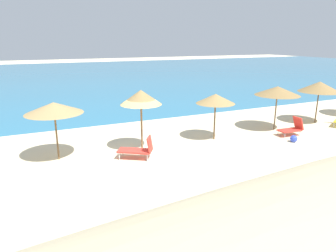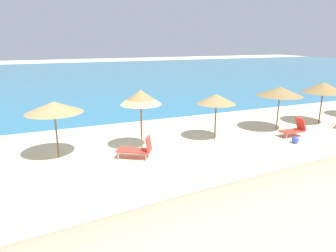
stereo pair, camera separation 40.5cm
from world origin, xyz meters
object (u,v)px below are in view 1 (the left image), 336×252
Objects in this scene: beach_umbrella_3 at (54,108)px; beach_umbrella_5 at (216,99)px; beach_umbrella_6 at (278,91)px; lounge_chair_3 at (292,128)px; lounge_chair_0 at (139,149)px; beach_umbrella_4 at (141,97)px; beach_ball at (294,139)px; beach_umbrella_7 at (320,87)px.

beach_umbrella_3 is 1.05× the size of beach_umbrella_5.
beach_umbrella_3 is 1.00× the size of beach_umbrella_6.
lounge_chair_3 is at bearing -87.31° from beach_umbrella_6.
lounge_chair_3 is (9.04, -0.21, -0.03)m from lounge_chair_0.
beach_umbrella_4 is (3.84, -0.41, 0.24)m from beach_umbrella_3.
beach_umbrella_5 is 4.32m from beach_umbrella_6.
beach_umbrella_3 is 12.00m from beach_ball.
lounge_chair_0 is (-8.98, -1.11, -1.87)m from beach_umbrella_6.
beach_umbrella_5 is 4.63m from beach_ball.
beach_umbrella_5 is at bearing 148.49° from beach_ball.
lounge_chair_3 is 1.28m from beach_ball.
beach_umbrella_6 is (12.28, -0.33, -0.03)m from beach_umbrella_3.
beach_umbrella_4 is 2.43m from lounge_chair_0.
beach_umbrella_5 is 0.95× the size of beach_umbrella_6.
beach_umbrella_4 is 8.34m from beach_ball.
beach_umbrella_7 reaches higher than beach_ball.
beach_umbrella_5 is at bearing 77.39° from lounge_chair_3.
beach_umbrella_7 reaches higher than beach_umbrella_6.
beach_umbrella_6 is 9.24m from lounge_chair_0.
beach_umbrella_7 reaches higher than beach_umbrella_5.
beach_umbrella_3 is 12.29m from beach_umbrella_6.
beach_umbrella_6 reaches higher than beach_ball.
lounge_chair_0 reaches higher than lounge_chair_3.
lounge_chair_3 is at bearing -8.28° from beach_umbrella_4.
beach_umbrella_7 is (7.92, 0.22, 0.13)m from beach_umbrella_5.
beach_umbrella_6 is (4.32, 0.09, 0.12)m from beach_umbrella_5.
beach_umbrella_4 reaches higher than lounge_chair_0.
beach_ball is at bearing -12.71° from beach_umbrella_3.
lounge_chair_0 is at bearing 172.02° from beach_ball.
beach_umbrella_7 is at bearing -64.61° from lounge_chair_3.
beach_umbrella_3 reaches higher than beach_umbrella_6.
beach_umbrella_7 reaches higher than beach_umbrella_3.
beach_umbrella_6 is at bearing 0.54° from beach_umbrella_4.
beach_umbrella_7 is at bearing 2.12° from beach_umbrella_6.
beach_umbrella_6 reaches higher than beach_umbrella_5.
beach_umbrella_6 is at bearing 71.12° from beach_ball.
beach_umbrella_4 is at bearing 164.12° from beach_ball.
beach_umbrella_4 reaches higher than lounge_chair_3.
beach_umbrella_4 is 1.14× the size of beach_umbrella_6.
beach_umbrella_4 reaches higher than beach_ball.
beach_ball is at bearing -15.88° from beach_umbrella_4.
beach_umbrella_6 reaches higher than lounge_chair_0.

